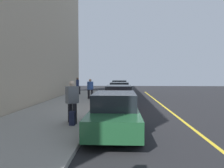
{
  "coord_description": "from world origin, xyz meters",
  "views": [
    {
      "loc": [
        13.4,
        0.29,
        2.23
      ],
      "look_at": [
        -2.39,
        -0.44,
        1.52
      ],
      "focal_mm": 34.59,
      "sensor_mm": 36.0,
      "label": 1
    }
  ],
  "objects_px": {
    "pedestrian_grey_coat": "(72,101)",
    "pedestrian_navy_coat": "(78,85)",
    "parked_car_green": "(115,113)",
    "parked_car_red": "(119,97)",
    "rolling_suitcase": "(73,118)",
    "pedestrian_blue_coat": "(90,88)",
    "parked_car_silver": "(120,91)",
    "parked_car_black": "(120,87)"
  },
  "relations": [
    {
      "from": "parked_car_silver",
      "to": "rolling_suitcase",
      "type": "height_order",
      "value": "parked_car_silver"
    },
    {
      "from": "parked_car_silver",
      "to": "pedestrian_grey_coat",
      "type": "bearing_deg",
      "value": -10.75
    },
    {
      "from": "parked_car_black",
      "to": "pedestrian_grey_coat",
      "type": "height_order",
      "value": "pedestrian_grey_coat"
    },
    {
      "from": "parked_car_black",
      "to": "rolling_suitcase",
      "type": "distance_m",
      "value": 16.87
    },
    {
      "from": "parked_car_red",
      "to": "parked_car_green",
      "type": "distance_m",
      "value": 5.51
    },
    {
      "from": "parked_car_black",
      "to": "pedestrian_blue_coat",
      "type": "height_order",
      "value": "pedestrian_blue_coat"
    },
    {
      "from": "parked_car_red",
      "to": "pedestrian_grey_coat",
      "type": "xyz_separation_m",
      "value": [
        4.69,
        -1.91,
        0.35
      ]
    },
    {
      "from": "pedestrian_grey_coat",
      "to": "pedestrian_blue_coat",
      "type": "bearing_deg",
      "value": -176.47
    },
    {
      "from": "parked_car_black",
      "to": "pedestrian_grey_coat",
      "type": "distance_m",
      "value": 16.53
    },
    {
      "from": "parked_car_red",
      "to": "pedestrian_blue_coat",
      "type": "height_order",
      "value": "pedestrian_blue_coat"
    },
    {
      "from": "parked_car_black",
      "to": "parked_car_red",
      "type": "bearing_deg",
      "value": 0.35
    },
    {
      "from": "parked_car_black",
      "to": "pedestrian_blue_coat",
      "type": "bearing_deg",
      "value": -17.89
    },
    {
      "from": "parked_car_silver",
      "to": "rolling_suitcase",
      "type": "xyz_separation_m",
      "value": [
        10.4,
        -1.81,
        -0.32
      ]
    },
    {
      "from": "rolling_suitcase",
      "to": "pedestrian_grey_coat",
      "type": "bearing_deg",
      "value": -165.55
    },
    {
      "from": "pedestrian_grey_coat",
      "to": "pedestrian_navy_coat",
      "type": "distance_m",
      "value": 13.34
    },
    {
      "from": "parked_car_red",
      "to": "parked_car_green",
      "type": "xyz_separation_m",
      "value": [
        5.51,
        -0.07,
        0.0
      ]
    },
    {
      "from": "pedestrian_navy_coat",
      "to": "parked_car_green",
      "type": "bearing_deg",
      "value": 17.27
    },
    {
      "from": "parked_car_red",
      "to": "pedestrian_navy_coat",
      "type": "xyz_separation_m",
      "value": [
        -8.42,
        -4.4,
        0.32
      ]
    },
    {
      "from": "parked_car_silver",
      "to": "pedestrian_blue_coat",
      "type": "bearing_deg",
      "value": -67.12
    },
    {
      "from": "parked_car_green",
      "to": "pedestrian_navy_coat",
      "type": "height_order",
      "value": "pedestrian_navy_coat"
    },
    {
      "from": "parked_car_black",
      "to": "parked_car_green",
      "type": "distance_m",
      "value": 17.24
    },
    {
      "from": "parked_car_silver",
      "to": "pedestrian_navy_coat",
      "type": "relative_size",
      "value": 2.37
    },
    {
      "from": "parked_car_red",
      "to": "rolling_suitcase",
      "type": "distance_m",
      "value": 5.38
    },
    {
      "from": "parked_car_black",
      "to": "pedestrian_grey_coat",
      "type": "relative_size",
      "value": 2.56
    },
    {
      "from": "parked_car_black",
      "to": "pedestrian_blue_coat",
      "type": "distance_m",
      "value": 7.8
    },
    {
      "from": "pedestrian_grey_coat",
      "to": "pedestrian_navy_coat",
      "type": "xyz_separation_m",
      "value": [
        -13.11,
        -2.49,
        -0.03
      ]
    },
    {
      "from": "pedestrian_grey_coat",
      "to": "pedestrian_navy_coat",
      "type": "bearing_deg",
      "value": -169.23
    },
    {
      "from": "parked_car_silver",
      "to": "parked_car_red",
      "type": "bearing_deg",
      "value": 0.05
    },
    {
      "from": "pedestrian_grey_coat",
      "to": "rolling_suitcase",
      "type": "bearing_deg",
      "value": 14.45
    },
    {
      "from": "parked_car_red",
      "to": "parked_car_silver",
      "type": "bearing_deg",
      "value": -179.95
    },
    {
      "from": "pedestrian_navy_coat",
      "to": "rolling_suitcase",
      "type": "bearing_deg",
      "value": 10.87
    },
    {
      "from": "parked_car_green",
      "to": "pedestrian_blue_coat",
      "type": "relative_size",
      "value": 2.74
    },
    {
      "from": "parked_car_green",
      "to": "pedestrian_blue_coat",
      "type": "xyz_separation_m",
      "value": [
        -9.82,
        -2.39,
        0.29
      ]
    },
    {
      "from": "parked_car_green",
      "to": "pedestrian_grey_coat",
      "type": "xyz_separation_m",
      "value": [
        -0.82,
        -1.84,
        0.35
      ]
    },
    {
      "from": "parked_car_silver",
      "to": "pedestrian_navy_coat",
      "type": "xyz_separation_m",
      "value": [
        -3.07,
        -4.4,
        0.32
      ]
    },
    {
      "from": "parked_car_green",
      "to": "rolling_suitcase",
      "type": "xyz_separation_m",
      "value": [
        -0.46,
        -1.75,
        -0.32
      ]
    },
    {
      "from": "parked_car_green",
      "to": "pedestrian_grey_coat",
      "type": "height_order",
      "value": "pedestrian_grey_coat"
    },
    {
      "from": "parked_car_silver",
      "to": "pedestrian_navy_coat",
      "type": "height_order",
      "value": "pedestrian_navy_coat"
    },
    {
      "from": "rolling_suitcase",
      "to": "parked_car_red",
      "type": "bearing_deg",
      "value": 160.22
    },
    {
      "from": "parked_car_red",
      "to": "pedestrian_navy_coat",
      "type": "bearing_deg",
      "value": -152.39
    },
    {
      "from": "parked_car_black",
      "to": "parked_car_red",
      "type": "xyz_separation_m",
      "value": [
        11.73,
        0.07,
        -0.0
      ]
    },
    {
      "from": "parked_car_red",
      "to": "pedestrian_navy_coat",
      "type": "relative_size",
      "value": 2.42
    }
  ]
}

